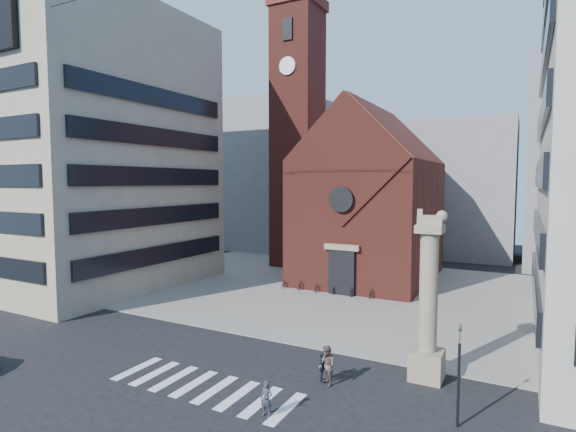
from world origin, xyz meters
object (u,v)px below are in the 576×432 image
object	(u,v)px
pedestrian_1	(327,366)
scooter_0	(286,283)
pedestrian_0	(266,399)
lion_column	(428,313)
pedestrian_2	(322,367)
traffic_light	(459,373)

from	to	relation	value
pedestrian_1	scooter_0	size ratio (longest dim) A/B	1.30
pedestrian_0	scooter_0	bearing A→B (deg)	114.78
scooter_0	lion_column	bearing A→B (deg)	-33.46
pedestrian_1	pedestrian_2	world-z (taller)	pedestrian_1
pedestrian_0	pedestrian_2	world-z (taller)	pedestrian_2
lion_column	scooter_0	size ratio (longest dim) A/B	5.68
traffic_light	pedestrian_1	bearing A→B (deg)	171.41
traffic_light	pedestrian_1	world-z (taller)	traffic_light
pedestrian_1	scooter_0	distance (m)	20.54
lion_column	scooter_0	bearing A→B (deg)	138.16
pedestrian_1	pedestrian_2	xyz separation A→B (m)	(-0.37, 0.26, -0.22)
pedestrian_2	scooter_0	distance (m)	20.11
lion_column	scooter_0	world-z (taller)	lion_column
lion_column	pedestrian_2	distance (m)	6.01
pedestrian_0	pedestrian_1	world-z (taller)	pedestrian_1
pedestrian_0	pedestrian_1	distance (m)	4.07
lion_column	pedestrian_2	bearing A→B (deg)	-148.61
traffic_light	lion_column	bearing A→B (deg)	116.46
lion_column	pedestrian_2	size ratio (longest dim) A/B	5.61
lion_column	pedestrian_0	world-z (taller)	lion_column
pedestrian_2	scooter_0	bearing A→B (deg)	19.54
pedestrian_2	pedestrian_0	bearing A→B (deg)	155.91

